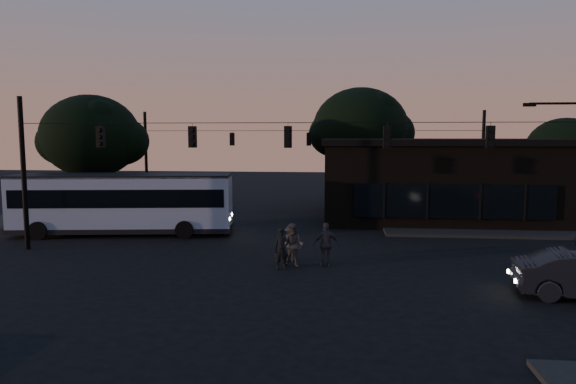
# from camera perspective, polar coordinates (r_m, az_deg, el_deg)

# --- Properties ---
(ground) EXTENTS (120.00, 120.00, 0.00)m
(ground) POSITION_cam_1_polar(r_m,az_deg,el_deg) (20.51, -1.14, -9.59)
(ground) COLOR black
(ground) RESTS_ON ground
(sidewalk_far_right) EXTENTS (14.00, 10.00, 0.15)m
(sidewalk_far_right) POSITION_cam_1_polar(r_m,az_deg,el_deg) (35.37, 21.50, -3.17)
(sidewalk_far_right) COLOR black
(sidewalk_far_right) RESTS_ON ground
(sidewalk_far_left) EXTENTS (14.00, 10.00, 0.15)m
(sidewalk_far_left) POSITION_cam_1_polar(r_m,az_deg,el_deg) (37.77, -20.04, -2.54)
(sidewalk_far_left) COLOR black
(sidewalk_far_left) RESTS_ON ground
(building) EXTENTS (15.40, 10.41, 5.40)m
(building) POSITION_cam_1_polar(r_m,az_deg,el_deg) (36.28, 16.26, 1.44)
(building) COLOR black
(building) RESTS_ON ground
(tree_behind) EXTENTS (7.60, 7.60, 9.43)m
(tree_behind) POSITION_cam_1_polar(r_m,az_deg,el_deg) (41.62, 8.05, 7.01)
(tree_behind) COLOR black
(tree_behind) RESTS_ON ground
(tree_right) EXTENTS (5.20, 5.20, 6.86)m
(tree_right) POSITION_cam_1_polar(r_m,az_deg,el_deg) (40.71, 28.40, 4.15)
(tree_right) COLOR black
(tree_right) RESTS_ON ground
(tree_left) EXTENTS (6.40, 6.40, 8.30)m
(tree_left) POSITION_cam_1_polar(r_m,az_deg,el_deg) (36.47, -21.04, 5.79)
(tree_left) COLOR black
(tree_left) RESTS_ON ground
(signal_rig_near) EXTENTS (26.24, 0.30, 7.50)m
(signal_rig_near) POSITION_cam_1_polar(r_m,az_deg,el_deg) (23.73, -0.00, 3.48)
(signal_rig_near) COLOR black
(signal_rig_near) RESTS_ON ground
(signal_rig_far) EXTENTS (26.24, 0.30, 7.50)m
(signal_rig_far) POSITION_cam_1_polar(r_m,az_deg,el_deg) (39.68, 2.32, 4.24)
(signal_rig_far) COLOR black
(signal_rig_far) RESTS_ON ground
(bus) EXTENTS (12.49, 4.41, 3.45)m
(bus) POSITION_cam_1_polar(r_m,az_deg,el_deg) (30.57, -17.82, -0.93)
(bus) COLOR #929DBA
(bus) RESTS_ON ground
(pedestrian_a) EXTENTS (0.65, 0.43, 1.75)m
(pedestrian_a) POSITION_cam_1_polar(r_m,az_deg,el_deg) (21.61, -0.74, -6.37)
(pedestrian_a) COLOR black
(pedestrian_a) RESTS_ON ground
(pedestrian_b) EXTENTS (1.00, 0.82, 1.88)m
(pedestrian_b) POSITION_cam_1_polar(r_m,az_deg,el_deg) (22.05, 0.59, -5.94)
(pedestrian_b) COLOR #433D3E
(pedestrian_b) RESTS_ON ground
(pedestrian_c) EXTENTS (1.16, 0.60, 1.90)m
(pedestrian_c) POSITION_cam_1_polar(r_m,az_deg,el_deg) (22.22, 4.28, -5.84)
(pedestrian_c) COLOR #302B35
(pedestrian_c) RESTS_ON ground
(pedestrian_d) EXTENTS (1.18, 0.84, 1.66)m
(pedestrian_d) POSITION_cam_1_polar(r_m,az_deg,el_deg) (22.98, 0.37, -5.72)
(pedestrian_d) COLOR #21262A
(pedestrian_d) RESTS_ON ground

